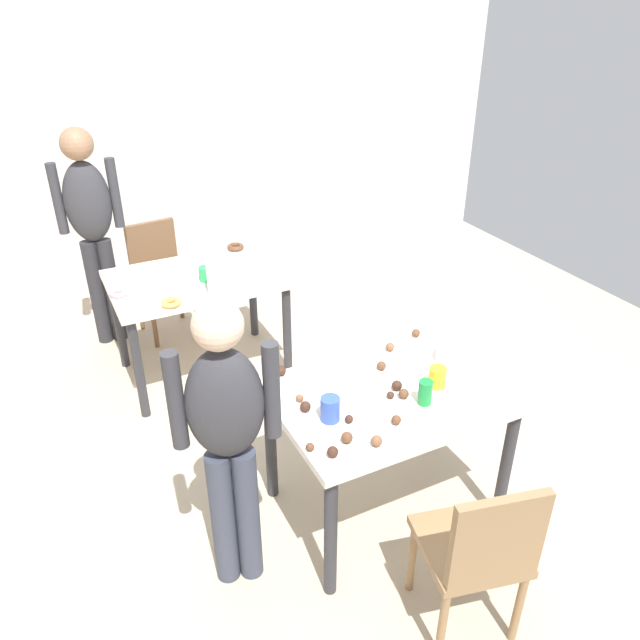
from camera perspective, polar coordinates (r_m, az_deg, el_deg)
ground_plane at (r=3.62m, az=3.50°, el=-14.55°), size 6.40×6.40×0.00m
wall_back at (r=5.73m, az=-12.74°, el=16.43°), size 6.40×0.10×2.60m
dining_table_near at (r=3.07m, az=6.35°, el=-8.17°), size 1.11×0.81×0.75m
dining_table_far at (r=4.24m, az=-11.26°, el=2.70°), size 1.13×0.78×0.75m
chair_near_table at (r=2.70m, az=14.54°, el=-19.82°), size 0.48×0.48×0.87m
chair_far_table at (r=4.95m, az=-14.63°, el=4.33°), size 0.44×0.44×0.87m
person_girl_near at (r=2.60m, az=-8.57°, el=-9.94°), size 0.45×0.28×1.46m
person_adult_far at (r=4.73m, az=-20.43°, el=8.72°), size 0.45×0.23×1.63m
mixing_bowl at (r=3.26m, az=12.17°, el=-3.08°), size 0.17×0.17×0.09m
soda_can at (r=2.92m, az=9.70°, el=-6.62°), size 0.07×0.07×0.12m
fork_near at (r=3.13m, az=-0.08°, el=-4.76°), size 0.17×0.02×0.01m
cup_near_0 at (r=3.05m, az=10.79°, el=-5.21°), size 0.09×0.09×0.10m
cup_near_1 at (r=2.78m, az=0.95°, el=-8.24°), size 0.09×0.09×0.12m
cake_ball_0 at (r=2.64m, az=-0.93°, el=-11.66°), size 0.04×0.04×0.04m
cake_ball_1 at (r=2.68m, az=2.51°, el=-10.81°), size 0.05×0.05×0.05m
cake_ball_2 at (r=2.80m, az=7.07°, el=-9.15°), size 0.04×0.04×0.04m
cake_ball_3 at (r=3.15m, az=5.70°, el=-4.24°), size 0.05×0.05×0.05m
cake_ball_4 at (r=2.85m, az=-1.36°, el=-8.00°), size 0.05×0.05×0.05m
cake_ball_5 at (r=2.61m, az=1.18°, el=-12.09°), size 0.05×0.05×0.05m
cake_ball_6 at (r=2.92m, az=-1.88°, el=-7.23°), size 0.04×0.04×0.04m
cake_ball_7 at (r=2.67m, az=5.26°, el=-11.08°), size 0.05×0.05×0.05m
cake_ball_8 at (r=3.45m, az=8.87°, el=-1.20°), size 0.04×0.04×0.04m
cake_ball_9 at (r=3.09m, az=-3.64°, el=-4.71°), size 0.05×0.05×0.05m
cake_ball_10 at (r=2.96m, az=7.75°, el=-6.77°), size 0.05×0.05×0.05m
cake_ball_11 at (r=3.01m, az=7.13°, el=-6.03°), size 0.05×0.05×0.05m
cake_ball_12 at (r=2.79m, az=2.71°, el=-9.13°), size 0.04×0.04×0.04m
cake_ball_13 at (r=2.95m, az=6.46°, el=-6.94°), size 0.04×0.04×0.04m
cake_ball_14 at (r=3.31m, az=6.50°, el=-2.47°), size 0.05×0.05×0.05m
cake_ball_15 at (r=2.90m, az=0.44°, el=-7.36°), size 0.04×0.04×0.04m
pitcher_far at (r=3.89m, az=-9.51°, el=4.08°), size 0.13×0.13×0.25m
cup_far_0 at (r=4.11m, az=-10.52°, el=4.23°), size 0.09×0.09×0.09m
cup_far_1 at (r=4.36m, az=-11.26°, el=5.60°), size 0.08×0.08×0.09m
donut_far_0 at (r=4.06m, az=-18.16°, el=2.37°), size 0.11×0.11×0.03m
donut_far_1 at (r=3.85m, az=-13.61°, el=1.56°), size 0.12×0.12×0.04m
donut_far_2 at (r=4.58m, az=-7.82°, el=6.71°), size 0.12×0.12×0.04m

